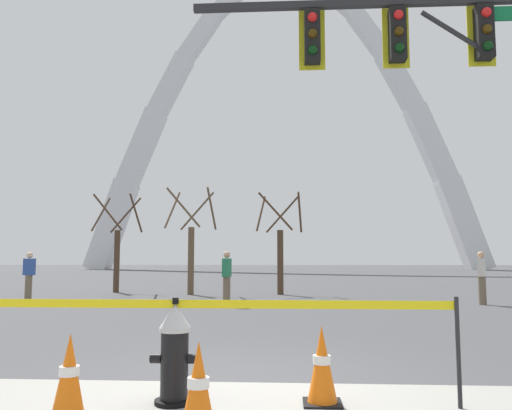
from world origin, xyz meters
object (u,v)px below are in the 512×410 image
object	(u,v)px
fire_hydrant	(175,354)
traffic_signal_gantry	(464,79)
traffic_cone_mid_sidewalk	(322,366)
pedestrian_walking_left	(29,276)
traffic_cone_by_hydrant	(69,378)
traffic_cone_curb_edge	(198,390)
pedestrian_walking_right	(482,277)
monument_arch	(284,131)
pedestrian_standing_center	(227,278)

from	to	relation	value
fire_hydrant	traffic_signal_gantry	world-z (taller)	traffic_signal_gantry
traffic_cone_mid_sidewalk	traffic_signal_gantry	xyz separation A→B (m)	(2.57, 3.36, 3.91)
fire_hydrant	pedestrian_walking_left	bearing A→B (deg)	122.11
traffic_cone_by_hydrant	pedestrian_walking_left	size ratio (longest dim) A/B	0.46
traffic_signal_gantry	traffic_cone_mid_sidewalk	bearing A→B (deg)	-127.35
traffic_cone_curb_edge	traffic_signal_gantry	world-z (taller)	traffic_signal_gantry
pedestrian_walking_left	pedestrian_walking_right	world-z (taller)	same
traffic_cone_mid_sidewalk	monument_arch	bearing A→B (deg)	90.72
traffic_signal_gantry	monument_arch	world-z (taller)	monument_arch
pedestrian_standing_center	pedestrian_walking_right	bearing A→B (deg)	5.52
fire_hydrant	pedestrian_walking_right	xyz separation A→B (m)	(6.89, 11.27, 0.35)
pedestrian_walking_right	traffic_cone_mid_sidewalk	bearing A→B (deg)	-116.16
fire_hydrant	traffic_cone_by_hydrant	bearing A→B (deg)	-144.11
monument_arch	traffic_cone_curb_edge	bearing A→B (deg)	-90.17
traffic_cone_curb_edge	pedestrian_walking_left	size ratio (longest dim) A/B	0.46
traffic_cone_mid_sidewalk	pedestrian_walking_right	size ratio (longest dim) A/B	0.46
monument_arch	traffic_cone_by_hydrant	bearing A→B (deg)	-91.19
pedestrian_walking_left	pedestrian_standing_center	world-z (taller)	same
traffic_cone_curb_edge	pedestrian_walking_right	world-z (taller)	pedestrian_walking_right
pedestrian_walking_right	fire_hydrant	bearing A→B (deg)	-121.44
traffic_signal_gantry	pedestrian_walking_left	distance (m)	14.50
traffic_cone_mid_sidewalk	traffic_signal_gantry	distance (m)	5.76
traffic_cone_by_hydrant	pedestrian_standing_center	size ratio (longest dim) A/B	0.46
fire_hydrant	monument_arch	bearing A→B (deg)	89.49
fire_hydrant	monument_arch	world-z (taller)	monument_arch
traffic_cone_by_hydrant	pedestrian_walking_right	xyz separation A→B (m)	(7.67, 11.84, 0.46)
traffic_signal_gantry	pedestrian_standing_center	xyz separation A→B (m)	(-4.70, 7.10, -3.45)
traffic_cone_by_hydrant	traffic_signal_gantry	distance (m)	7.33
pedestrian_standing_center	traffic_cone_mid_sidewalk	bearing A→B (deg)	-78.51
monument_arch	pedestrian_walking_left	distance (m)	56.69
traffic_cone_curb_edge	traffic_cone_mid_sidewalk	bearing A→B (deg)	44.39
traffic_cone_by_hydrant	pedestrian_walking_right	size ratio (longest dim) A/B	0.46
traffic_cone_mid_sidewalk	traffic_cone_curb_edge	bearing A→B (deg)	-135.61
traffic_cone_mid_sidewalk	pedestrian_walking_right	world-z (taller)	pedestrian_walking_right
traffic_cone_curb_edge	monument_arch	distance (m)	68.40
traffic_cone_curb_edge	pedestrian_standing_center	size ratio (longest dim) A/B	0.46
fire_hydrant	monument_arch	size ratio (longest dim) A/B	0.02
traffic_cone_by_hydrant	monument_arch	world-z (taller)	monument_arch
monument_arch	pedestrian_standing_center	size ratio (longest dim) A/B	33.76
traffic_cone_by_hydrant	monument_arch	distance (m)	68.07
monument_arch	pedestrian_walking_right	bearing A→B (deg)	-83.30
monument_arch	pedestrian_walking_left	size ratio (longest dim) A/B	33.76
pedestrian_walking_right	pedestrian_standing_center	bearing A→B (deg)	-174.48
traffic_cone_mid_sidewalk	pedestrian_walking_left	world-z (taller)	pedestrian_walking_left
traffic_signal_gantry	pedestrian_standing_center	distance (m)	9.19
fire_hydrant	pedestrian_walking_right	size ratio (longest dim) A/B	0.62
pedestrian_walking_left	pedestrian_standing_center	size ratio (longest dim) A/B	1.00
pedestrian_standing_center	pedestrian_walking_right	distance (m)	7.67
fire_hydrant	traffic_cone_by_hydrant	size ratio (longest dim) A/B	1.36
traffic_cone_curb_edge	pedestrian_walking_right	distance (m)	13.82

